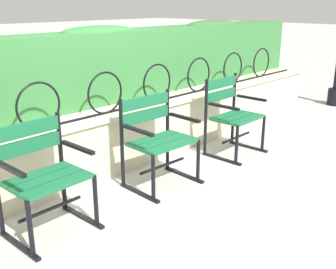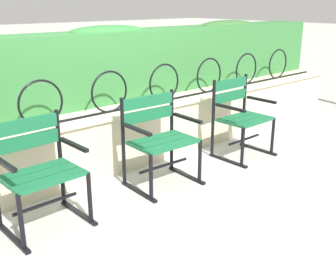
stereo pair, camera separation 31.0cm
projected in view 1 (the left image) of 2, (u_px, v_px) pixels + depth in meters
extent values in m
plane|color=#B7B5AF|center=(173.00, 192.00, 3.84)|extent=(60.00, 60.00, 0.00)
cube|color=beige|center=(115.00, 142.00, 4.29)|extent=(7.53, 0.35, 0.60)
cube|color=beige|center=(114.00, 112.00, 4.19)|extent=(7.53, 0.41, 0.05)
cylinder|color=black|center=(118.00, 110.00, 4.13)|extent=(6.98, 0.02, 0.02)
torus|color=black|center=(39.00, 106.00, 3.47)|extent=(0.42, 0.02, 0.42)
torus|color=black|center=(105.00, 93.00, 3.96)|extent=(0.42, 0.02, 0.42)
torus|color=black|center=(157.00, 83.00, 4.46)|extent=(0.42, 0.02, 0.42)
torus|color=black|center=(199.00, 75.00, 4.95)|extent=(0.42, 0.02, 0.42)
torus|color=black|center=(233.00, 68.00, 5.44)|extent=(0.42, 0.02, 0.42)
torus|color=black|center=(261.00, 63.00, 5.93)|extent=(0.42, 0.02, 0.42)
cube|color=#387A3D|center=(87.00, 69.00, 4.35)|extent=(7.38, 0.50, 0.75)
ellipsoid|color=#327A38|center=(99.00, 31.00, 4.35)|extent=(0.92, 0.45, 0.12)
ellipsoid|color=#396D34|center=(213.00, 24.00, 5.72)|extent=(0.95, 0.45, 0.12)
cube|color=#19663D|center=(58.00, 185.00, 2.95)|extent=(0.57, 0.14, 0.03)
cube|color=#19663D|center=(48.00, 180.00, 3.04)|extent=(0.57, 0.14, 0.03)
cube|color=#19663D|center=(38.00, 175.00, 3.12)|extent=(0.57, 0.14, 0.03)
cube|color=#19663D|center=(26.00, 129.00, 3.08)|extent=(0.56, 0.05, 0.11)
cube|color=#19663D|center=(28.00, 146.00, 3.12)|extent=(0.56, 0.05, 0.11)
cylinder|color=black|center=(62.00, 162.00, 3.39)|extent=(0.04, 0.04, 0.86)
cylinder|color=black|center=(96.00, 201.00, 3.18)|extent=(0.04, 0.04, 0.44)
cube|color=black|center=(83.00, 217.00, 3.37)|extent=(0.06, 0.52, 0.02)
cube|color=black|center=(77.00, 147.00, 3.18)|extent=(0.05, 0.40, 0.03)
cylinder|color=black|center=(30.00, 230.00, 2.78)|extent=(0.04, 0.04, 0.44)
cube|color=black|center=(19.00, 246.00, 2.97)|extent=(0.06, 0.52, 0.02)
cube|color=black|center=(9.00, 168.00, 2.78)|extent=(0.05, 0.40, 0.03)
cylinder|color=black|center=(51.00, 209.00, 3.11)|extent=(0.54, 0.04, 0.03)
cube|color=#19663D|center=(173.00, 145.00, 3.76)|extent=(0.60, 0.15, 0.03)
cube|color=#19663D|center=(163.00, 142.00, 3.85)|extent=(0.60, 0.15, 0.03)
cube|color=#19663D|center=(153.00, 139.00, 3.94)|extent=(0.60, 0.15, 0.03)
cube|color=#19663D|center=(145.00, 102.00, 3.91)|extent=(0.60, 0.05, 0.11)
cube|color=#19663D|center=(145.00, 115.00, 3.95)|extent=(0.60, 0.05, 0.11)
cylinder|color=black|center=(167.00, 131.00, 4.21)|extent=(0.04, 0.04, 0.86)
cylinder|color=black|center=(198.00, 161.00, 3.99)|extent=(0.04, 0.04, 0.44)
cube|color=black|center=(184.00, 175.00, 4.18)|extent=(0.06, 0.52, 0.02)
cube|color=black|center=(185.00, 118.00, 3.99)|extent=(0.05, 0.40, 0.03)
cylinder|color=black|center=(122.00, 144.00, 3.82)|extent=(0.04, 0.04, 0.86)
cylinder|color=black|center=(153.00, 178.00, 3.59)|extent=(0.04, 0.04, 0.44)
cube|color=black|center=(139.00, 193.00, 3.79)|extent=(0.06, 0.52, 0.02)
cube|color=black|center=(138.00, 130.00, 3.60)|extent=(0.05, 0.40, 0.03)
cylinder|color=black|center=(163.00, 166.00, 3.93)|extent=(0.57, 0.05, 0.03)
cube|color=#19663D|center=(248.00, 120.00, 4.58)|extent=(0.56, 0.13, 0.03)
cube|color=#19663D|center=(237.00, 117.00, 4.66)|extent=(0.56, 0.13, 0.03)
cube|color=#19663D|center=(227.00, 115.00, 4.75)|extent=(0.56, 0.13, 0.03)
cube|color=#19663D|center=(221.00, 83.00, 4.71)|extent=(0.56, 0.04, 0.11)
cube|color=#19663D|center=(221.00, 95.00, 4.75)|extent=(0.56, 0.04, 0.11)
cylinder|color=black|center=(234.00, 109.00, 5.01)|extent=(0.04, 0.04, 0.89)
cylinder|color=black|center=(263.00, 134.00, 4.80)|extent=(0.04, 0.04, 0.44)
cube|color=black|center=(248.00, 147.00, 4.99)|extent=(0.05, 0.52, 0.02)
cube|color=black|center=(251.00, 98.00, 4.80)|extent=(0.04, 0.40, 0.03)
cylinder|color=black|center=(206.00, 118.00, 4.62)|extent=(0.04, 0.04, 0.89)
cylinder|color=black|center=(237.00, 145.00, 4.42)|extent=(0.04, 0.04, 0.44)
cube|color=black|center=(221.00, 159.00, 4.60)|extent=(0.05, 0.52, 0.02)
cube|color=black|center=(224.00, 107.00, 4.41)|extent=(0.04, 0.40, 0.03)
cylinder|color=black|center=(236.00, 138.00, 4.74)|extent=(0.53, 0.03, 0.03)
cylinder|color=black|center=(335.00, 97.00, 7.02)|extent=(0.24, 0.24, 0.28)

